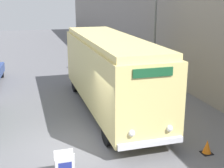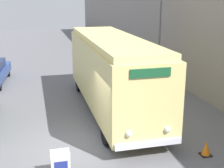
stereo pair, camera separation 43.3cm
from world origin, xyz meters
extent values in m
plane|color=slate|center=(0.00, 0.00, 0.00)|extent=(80.00, 80.00, 0.00)
cube|color=gray|center=(7.36, 10.00, 3.54)|extent=(0.30, 60.00, 7.09)
cylinder|color=black|center=(1.24, -0.03, 0.48)|extent=(0.28, 0.96, 0.96)
cylinder|color=black|center=(3.32, -0.03, 0.48)|extent=(0.28, 0.96, 0.96)
cylinder|color=black|center=(1.24, 6.72, 0.48)|extent=(0.28, 0.96, 0.96)
cylinder|color=black|center=(3.32, 6.72, 0.48)|extent=(0.28, 0.96, 0.96)
cube|color=#E5D17F|center=(2.28, 3.35, 1.85)|extent=(2.41, 9.55, 2.74)
cube|color=#F3DD87|center=(2.28, 3.35, 3.34)|extent=(2.21, 9.17, 0.24)
cube|color=silver|center=(2.28, -1.49, 0.60)|extent=(2.29, 0.12, 0.20)
sphere|color=white|center=(1.62, -1.46, 1.03)|extent=(0.22, 0.22, 0.22)
sphere|color=white|center=(2.94, -1.46, 1.03)|extent=(0.22, 0.22, 0.22)
cube|color=#19512D|center=(2.28, -1.45, 2.97)|extent=(1.32, 0.06, 0.28)
cube|color=white|center=(-0.59, -1.93, 0.45)|extent=(0.56, 0.18, 0.91)
cube|color=white|center=(-0.59, -1.77, 0.45)|extent=(0.56, 0.18, 0.91)
cube|color=navy|center=(-0.59, -1.95, 0.47)|extent=(0.39, 0.06, 0.32)
cylinder|color=#595E60|center=(6.01, 6.79, 3.64)|extent=(0.12, 0.12, 7.28)
cylinder|color=black|center=(-2.88, 11.18, 0.32)|extent=(0.22, 0.64, 0.64)
cube|color=black|center=(4.31, -1.65, 0.01)|extent=(0.36, 0.36, 0.03)
cone|color=orange|center=(4.31, -1.65, 0.26)|extent=(0.30, 0.30, 0.46)
camera|label=1|loc=(-1.56, -9.98, 5.26)|focal=50.00mm
camera|label=2|loc=(-1.14, -10.10, 5.26)|focal=50.00mm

